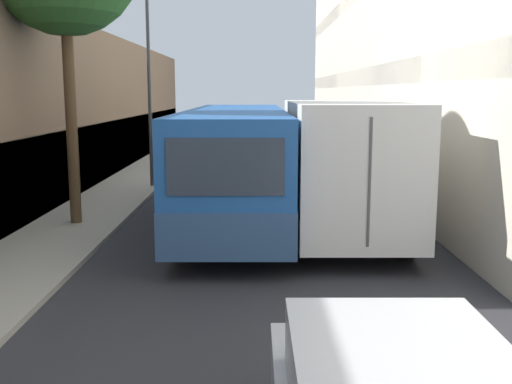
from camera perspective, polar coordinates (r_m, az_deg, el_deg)
ground_plane at (r=13.77m, az=0.11°, el=-4.87°), size 150.00×150.00×0.00m
sidewalk_left at (r=14.51m, az=-18.82°, el=-4.41°), size 2.31×60.00×0.11m
bus at (r=16.34m, az=-2.07°, el=3.02°), size 2.55×11.87×2.96m
box_truck at (r=14.98m, az=7.65°, el=2.82°), size 2.48×8.82×3.19m
panel_van at (r=26.77m, az=-2.04°, el=4.61°), size 1.95×4.09×2.04m
street_lamp at (r=21.52m, az=-10.50°, el=14.91°), size 0.36×0.80×7.96m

